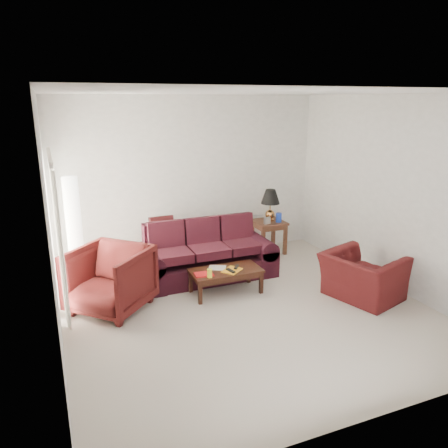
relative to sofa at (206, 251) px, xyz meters
name	(u,v)px	position (x,y,z in m)	size (l,w,h in m)	color
floor	(246,309)	(0.13, -1.31, -0.47)	(5.00, 5.00, 0.00)	#BEB2A2
blinds	(57,231)	(-2.29, -0.01, 0.61)	(0.10, 2.00, 2.16)	silver
sofa	(206,251)	(0.00, 0.00, 0.00)	(2.28, 0.99, 0.93)	black
throw_pillow	(162,228)	(-0.56, 0.76, 0.26)	(0.42, 0.12, 0.42)	black
end_table	(268,237)	(1.56, 0.74, -0.15)	(0.58, 0.58, 0.64)	#482E18
table_lamp	(270,205)	(1.61, 0.79, 0.48)	(0.37, 0.37, 0.61)	#C07D3C
clock	(267,221)	(1.44, 0.58, 0.23)	(0.13, 0.05, 0.13)	silver
blue_canister	(279,218)	(1.71, 0.61, 0.26)	(0.11, 0.11, 0.18)	#173198
picture_frame	(258,215)	(1.41, 0.92, 0.26)	(0.14, 0.02, 0.18)	#B5B5BA
floor_lamp	(74,228)	(-2.02, 0.79, 0.41)	(0.29, 0.29, 1.76)	white
armchair_left	(110,280)	(-1.67, -0.60, 0.00)	(0.99, 1.02, 0.93)	#3D0F0E
armchair_right	(362,277)	(1.90, -1.63, -0.12)	(1.06, 0.93, 0.69)	#3E0E0F
coffee_table	(226,281)	(0.07, -0.68, -0.28)	(1.10, 0.55, 0.38)	black
magazine_red	(204,274)	(-0.31, -0.75, -0.08)	(0.27, 0.21, 0.02)	#B51215
magazine_white	(217,268)	(-0.03, -0.58, -0.08)	(0.26, 0.19, 0.01)	beige
magazine_orange	(232,270)	(0.14, -0.76, -0.08)	(0.30, 0.22, 0.02)	orange
remote_a	(231,271)	(0.09, -0.81, -0.06)	(0.05, 0.18, 0.02)	black
remote_b	(236,267)	(0.24, -0.71, -0.06)	(0.05, 0.17, 0.02)	black
yellow_glass	(210,273)	(-0.27, -0.87, -0.02)	(0.08, 0.08, 0.13)	#FCFD38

